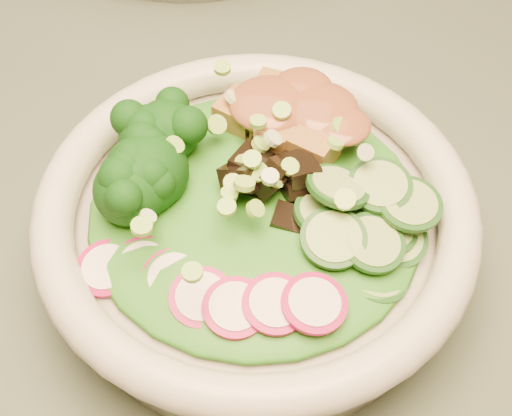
% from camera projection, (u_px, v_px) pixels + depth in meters
% --- Properties ---
extents(dining_table, '(1.20, 0.80, 0.75)m').
position_uv_depth(dining_table, '(282.00, 242.00, 0.60)').
color(dining_table, black).
rests_on(dining_table, ground).
extents(salad_bowl, '(0.25, 0.25, 0.07)m').
position_uv_depth(salad_bowl, '(256.00, 228.00, 0.42)').
color(salad_bowl, beige).
rests_on(salad_bowl, dining_table).
extents(lettuce_bed, '(0.19, 0.19, 0.02)m').
position_uv_depth(lettuce_bed, '(256.00, 207.00, 0.40)').
color(lettuce_bed, '#1B6114').
rests_on(lettuce_bed, salad_bowl).
extents(broccoli_florets, '(0.09, 0.08, 0.04)m').
position_uv_depth(broccoli_florets, '(157.00, 167.00, 0.40)').
color(broccoli_florets, black).
rests_on(broccoli_florets, salad_bowl).
extents(radish_slices, '(0.11, 0.06, 0.02)m').
position_uv_depth(radish_slices, '(222.00, 295.00, 0.36)').
color(radish_slices, '#9F0C48').
rests_on(radish_slices, salad_bowl).
extents(cucumber_slices, '(0.08, 0.08, 0.03)m').
position_uv_depth(cucumber_slices, '(363.00, 225.00, 0.38)').
color(cucumber_slices, '#92B062').
rests_on(cucumber_slices, salad_bowl).
extents(mushroom_heap, '(0.08, 0.08, 0.04)m').
position_uv_depth(mushroom_heap, '(263.00, 178.00, 0.40)').
color(mushroom_heap, black).
rests_on(mushroom_heap, salad_bowl).
extents(tofu_cubes, '(0.09, 0.07, 0.03)m').
position_uv_depth(tofu_cubes, '(290.00, 123.00, 0.43)').
color(tofu_cubes, olive).
rests_on(tofu_cubes, salad_bowl).
extents(peanut_sauce, '(0.07, 0.05, 0.01)m').
position_uv_depth(peanut_sauce, '(291.00, 109.00, 0.42)').
color(peanut_sauce, brown).
rests_on(peanut_sauce, tofu_cubes).
extents(scallion_garnish, '(0.18, 0.18, 0.02)m').
position_uv_depth(scallion_garnish, '(256.00, 182.00, 0.39)').
color(scallion_garnish, '#85BF43').
rests_on(scallion_garnish, salad_bowl).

